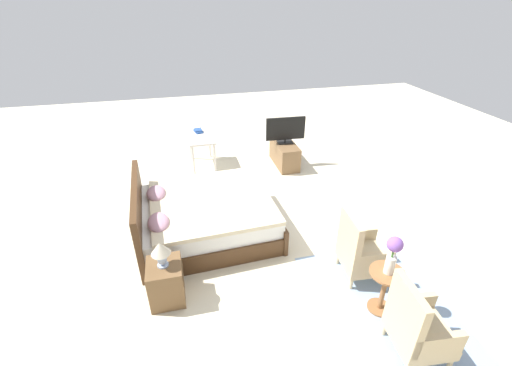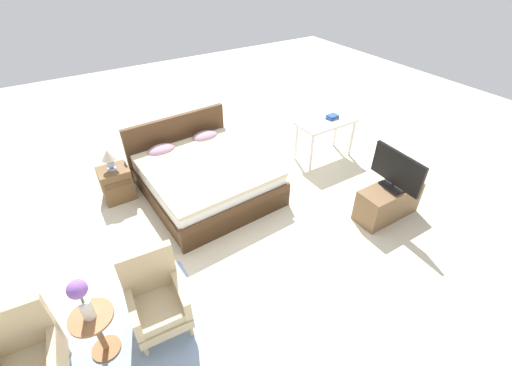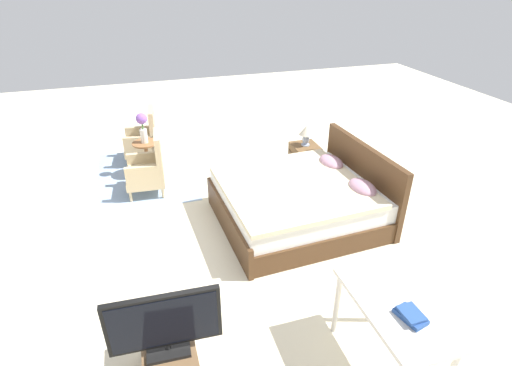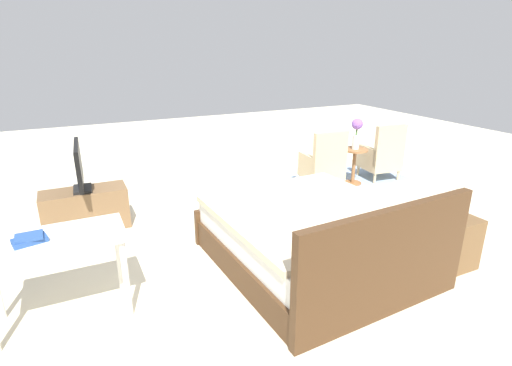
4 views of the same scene
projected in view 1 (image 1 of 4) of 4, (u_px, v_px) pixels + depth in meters
The scene contains 13 objects.
ground_plane at pixel (267, 222), 5.56m from camera, with size 16.00×16.00×0.00m, color beige.
floor_rug at pixel (384, 307), 4.06m from camera, with size 2.10×1.50×0.01m.
bed at pixel (204, 216), 5.18m from camera, with size 1.87×2.07×0.96m.
armchair_by_window_left at pixel (417, 327), 3.38m from camera, with size 0.59×0.59×0.92m.
armchair_by_window_right at pixel (360, 252), 4.35m from camera, with size 0.58×0.58×0.92m.
side_table at pixel (384, 286), 3.87m from camera, with size 0.40×0.40×0.57m.
flower_vase at pixel (393, 252), 3.62m from camera, with size 0.17×0.17×0.48m.
nightstand at pixel (166, 282), 4.06m from camera, with size 0.44×0.41×0.52m.
table_lamp at pixel (161, 251), 3.83m from camera, with size 0.22×0.22×0.33m.
tv_stand at pixel (284, 154), 7.29m from camera, with size 0.96×0.40×0.50m.
tv_flatscreen at pixel (285, 130), 7.03m from camera, with size 0.22×0.82×0.55m.
vanity_desk at pixel (201, 140), 7.00m from camera, with size 1.04×0.52×0.73m.
book_stack at pixel (198, 131), 7.05m from camera, with size 0.26×0.19×0.06m.
Camera 1 is at (-4.36, 1.23, 3.28)m, focal length 24.00 mm.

